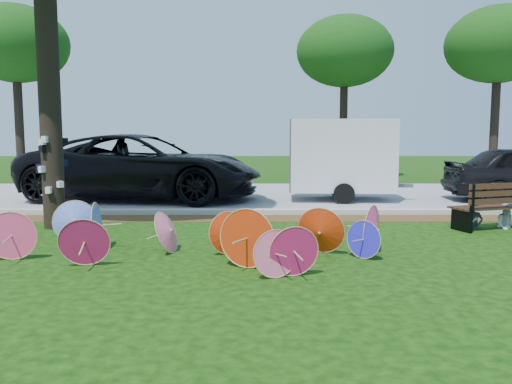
# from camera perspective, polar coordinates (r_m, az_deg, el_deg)

# --- Properties ---
(ground) EXTENTS (90.00, 90.00, 0.00)m
(ground) POSITION_cam_1_polar(r_m,az_deg,el_deg) (7.32, -3.94, -8.73)
(ground) COLOR black
(ground) RESTS_ON ground
(mulch_strip) EXTENTS (90.00, 1.00, 0.01)m
(mulch_strip) POSITION_cam_1_polar(r_m,az_deg,el_deg) (11.72, -2.47, -3.03)
(mulch_strip) COLOR #472D16
(mulch_strip) RESTS_ON ground
(curb) EXTENTS (90.00, 0.30, 0.12)m
(curb) POSITION_cam_1_polar(r_m,az_deg,el_deg) (12.40, -2.34, -2.26)
(curb) COLOR #B7B5AD
(curb) RESTS_ON ground
(street) EXTENTS (90.00, 8.00, 0.01)m
(street) POSITION_cam_1_polar(r_m,az_deg,el_deg) (16.52, -1.77, -0.33)
(street) COLOR gray
(street) RESTS_ON ground
(parasol_pile) EXTENTS (6.36, 2.64, 0.88)m
(parasol_pile) POSITION_cam_1_polar(r_m,az_deg,el_deg) (7.89, -6.02, -4.82)
(parasol_pile) COLOR #2824EB
(parasol_pile) RESTS_ON ground
(black_van) EXTENTS (7.55, 4.27, 1.99)m
(black_van) POSITION_cam_1_polar(r_m,az_deg,el_deg) (15.60, -12.74, 2.79)
(black_van) COLOR black
(black_van) RESTS_ON ground
(cargo_trailer) EXTENTS (3.15, 2.11, 2.72)m
(cargo_trailer) POSITION_cam_1_polar(r_m,az_deg,el_deg) (15.30, 9.70, 4.15)
(cargo_trailer) COLOR silver
(cargo_trailer) RESTS_ON ground
(park_bench) EXTENTS (1.98, 1.26, 0.97)m
(park_bench) POSITION_cam_1_polar(r_m,az_deg,el_deg) (11.50, 25.44, -1.40)
(park_bench) COLOR black
(park_bench) RESTS_ON ground
(person_left) EXTENTS (0.41, 0.29, 1.05)m
(person_left) POSITION_cam_1_polar(r_m,az_deg,el_deg) (11.39, 23.75, -1.18)
(person_left) COLOR #343A47
(person_left) RESTS_ON ground
(person_right) EXTENTS (0.57, 0.47, 1.07)m
(person_right) POSITION_cam_1_polar(r_m,az_deg,el_deg) (11.69, 26.89, -1.09)
(person_right) COLOR silver
(person_right) RESTS_ON ground
(bg_trees) EXTENTS (24.71, 6.26, 7.40)m
(bg_trees) POSITION_cam_1_polar(r_m,az_deg,el_deg) (22.45, 3.72, 16.15)
(bg_trees) COLOR black
(bg_trees) RESTS_ON ground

